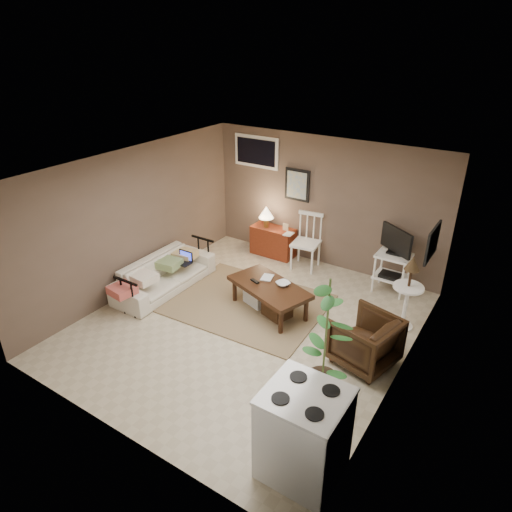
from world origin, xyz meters
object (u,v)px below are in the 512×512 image
Objects in this scene: tv_stand at (393,259)px; potted_plant at (326,338)px; side_table at (409,285)px; armchair at (365,338)px; stove at (304,434)px; sofa at (164,269)px; red_console at (272,239)px; spindle_chair at (306,243)px; coffee_table at (269,296)px.

potted_plant is at bearing -87.46° from tv_stand.
armchair is (-0.21, -1.10, -0.34)m from side_table.
armchair is at bearing 93.02° from stove.
armchair is 1.06m from potted_plant.
red_console is (0.86, 2.15, -0.03)m from sofa.
side_table reaches higher than tv_stand.
stove is (0.41, -3.96, -0.11)m from tv_stand.
stove is (0.10, -1.94, 0.12)m from armchair.
sofa is 3.96m from side_table.
spindle_chair is at bearing -122.54° from armchair.
sofa is 2.62m from spindle_chair.
spindle_chair is 2.80m from armchair.
side_table is at bearing -61.10° from tv_stand.
spindle_chair reaches higher than red_console.
coffee_table is at bearing -130.54° from tv_stand.
side_table is at bearing 88.03° from stove.
red_console is 4.03m from potted_plant.
stove is (2.82, -4.10, 0.16)m from red_console.
coffee_table is 1.76m from armchair.
coffee_table is at bearing -159.31° from side_table.
tv_stand is 3.99m from stove.
tv_stand is 2.06m from armchair.
coffee_table is at bearing -82.81° from spindle_chair.
spindle_chair is (1.66, 2.02, 0.12)m from sofa.
armchair is at bearing -38.41° from red_console.
tv_stand is at bearing 118.90° from side_table.
side_table is (2.13, -0.93, 0.24)m from spindle_chair.
spindle_chair is 1.03× the size of stove.
spindle_chair reaches higher than stove.
side_table reaches higher than coffee_table.
red_console is at bearing -114.33° from armchair.
sofa is at bearing -163.93° from side_table.
sofa is 3.58m from armchair.
side_table is (2.92, -1.06, 0.38)m from red_console.
tv_stand is at bearing -58.43° from sofa.
sofa is (-1.87, -0.37, 0.09)m from coffee_table.
red_console is at bearing 171.31° from spindle_chair.
coffee_table is at bearing -88.25° from armchair.
stove reaches higher than armchair.
tv_stand is at bearing -157.40° from armchair.
side_table reaches higher than sofa.
spindle_chair is (-0.21, 1.66, 0.21)m from coffee_table.
sofa is 1.90× the size of red_console.
sofa is 3.57m from potted_plant.
coffee_table is 1.45× the size of stove.
potted_plant reaches higher than armchair.
side_table is (0.51, -0.92, 0.11)m from tv_stand.
stove is (-0.10, -3.04, -0.22)m from side_table.
red_console is 0.82m from spindle_chair.
coffee_table is at bearing -78.92° from sofa.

